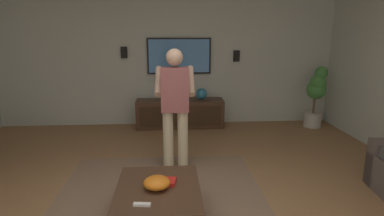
{
  "coord_description": "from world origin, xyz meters",
  "views": [
    {
      "loc": [
        -2.93,
        -0.02,
        1.85
      ],
      "look_at": [
        0.95,
        -0.3,
        0.92
      ],
      "focal_mm": 30.07,
      "sensor_mm": 36.0,
      "label": 1
    }
  ],
  "objects_px": {
    "potted_plant_tall": "(316,94)",
    "vase_round": "(201,94)",
    "media_console": "(180,113)",
    "coffee_table": "(158,198)",
    "wall_speaker_left": "(236,56)",
    "person_standing": "(175,103)",
    "book": "(164,181)",
    "bowl": "(157,183)",
    "tv": "(179,56)",
    "remote_white": "(142,205)",
    "wall_speaker_right": "(124,52)"
  },
  "relations": [
    {
      "from": "book",
      "to": "vase_round",
      "type": "distance_m",
      "value": 3.32
    },
    {
      "from": "potted_plant_tall",
      "to": "vase_round",
      "type": "xyz_separation_m",
      "value": [
        0.26,
        2.2,
        -0.02
      ]
    },
    {
      "from": "book",
      "to": "media_console",
      "type": "bearing_deg",
      "value": 95.13
    },
    {
      "from": "coffee_table",
      "to": "bowl",
      "type": "xyz_separation_m",
      "value": [
        -0.01,
        0.01,
        0.16
      ]
    },
    {
      "from": "remote_white",
      "to": "vase_round",
      "type": "xyz_separation_m",
      "value": [
        3.65,
        -0.88,
        0.25
      ]
    },
    {
      "from": "media_console",
      "to": "wall_speaker_left",
      "type": "xyz_separation_m",
      "value": [
        0.25,
        -1.15,
        1.1
      ]
    },
    {
      "from": "tv",
      "to": "wall_speaker_left",
      "type": "relative_size",
      "value": 5.67
    },
    {
      "from": "bowl",
      "to": "remote_white",
      "type": "distance_m",
      "value": 0.33
    },
    {
      "from": "bowl",
      "to": "wall_speaker_right",
      "type": "height_order",
      "value": "wall_speaker_right"
    },
    {
      "from": "bowl",
      "to": "vase_round",
      "type": "distance_m",
      "value": 3.43
    },
    {
      "from": "person_standing",
      "to": "wall_speaker_right",
      "type": "height_order",
      "value": "person_standing"
    },
    {
      "from": "book",
      "to": "vase_round",
      "type": "height_order",
      "value": "vase_round"
    },
    {
      "from": "tv",
      "to": "wall_speaker_left",
      "type": "distance_m",
      "value": 1.15
    },
    {
      "from": "media_console",
      "to": "bowl",
      "type": "distance_m",
      "value": 3.35
    },
    {
      "from": "book",
      "to": "vase_round",
      "type": "bearing_deg",
      "value": 87.85
    },
    {
      "from": "tv",
      "to": "bowl",
      "type": "relative_size",
      "value": 4.92
    },
    {
      "from": "wall_speaker_left",
      "to": "vase_round",
      "type": "bearing_deg",
      "value": 108.77
    },
    {
      "from": "potted_plant_tall",
      "to": "book",
      "type": "distance_m",
      "value": 4.15
    },
    {
      "from": "media_console",
      "to": "remote_white",
      "type": "bearing_deg",
      "value": -7.11
    },
    {
      "from": "coffee_table",
      "to": "bowl",
      "type": "relative_size",
      "value": 3.94
    },
    {
      "from": "person_standing",
      "to": "vase_round",
      "type": "distance_m",
      "value": 2.08
    },
    {
      "from": "person_standing",
      "to": "wall_speaker_right",
      "type": "bearing_deg",
      "value": 23.89
    },
    {
      "from": "coffee_table",
      "to": "book",
      "type": "bearing_deg",
      "value": -33.94
    },
    {
      "from": "media_console",
      "to": "tv",
      "type": "bearing_deg",
      "value": 180.0
    },
    {
      "from": "tv",
      "to": "potted_plant_tall",
      "type": "relative_size",
      "value": 1.03
    },
    {
      "from": "coffee_table",
      "to": "person_standing",
      "type": "distance_m",
      "value": 1.5
    },
    {
      "from": "vase_round",
      "to": "wall_speaker_left",
      "type": "xyz_separation_m",
      "value": [
        0.25,
        -0.73,
        0.71
      ]
    },
    {
      "from": "book",
      "to": "bowl",
      "type": "bearing_deg",
      "value": -114.91
    },
    {
      "from": "vase_round",
      "to": "wall_speaker_right",
      "type": "bearing_deg",
      "value": 80.61
    },
    {
      "from": "potted_plant_tall",
      "to": "vase_round",
      "type": "bearing_deg",
      "value": 83.19
    },
    {
      "from": "tv",
      "to": "vase_round",
      "type": "xyz_separation_m",
      "value": [
        -0.23,
        -0.42,
        -0.72
      ]
    },
    {
      "from": "person_standing",
      "to": "wall_speaker_left",
      "type": "bearing_deg",
      "value": -28.77
    },
    {
      "from": "media_console",
      "to": "potted_plant_tall",
      "type": "height_order",
      "value": "potted_plant_tall"
    },
    {
      "from": "person_standing",
      "to": "potted_plant_tall",
      "type": "height_order",
      "value": "person_standing"
    },
    {
      "from": "coffee_table",
      "to": "vase_round",
      "type": "height_order",
      "value": "vase_round"
    },
    {
      "from": "bowl",
      "to": "book",
      "type": "distance_m",
      "value": 0.13
    },
    {
      "from": "book",
      "to": "vase_round",
      "type": "relative_size",
      "value": 1.0
    },
    {
      "from": "media_console",
      "to": "wall_speaker_right",
      "type": "height_order",
      "value": "wall_speaker_right"
    },
    {
      "from": "potted_plant_tall",
      "to": "wall_speaker_left",
      "type": "xyz_separation_m",
      "value": [
        0.51,
        1.47,
        0.69
      ]
    },
    {
      "from": "bowl",
      "to": "wall_speaker_right",
      "type": "xyz_separation_m",
      "value": [
        3.58,
        0.73,
        1.0
      ]
    },
    {
      "from": "potted_plant_tall",
      "to": "wall_speaker_left",
      "type": "distance_m",
      "value": 1.7
    },
    {
      "from": "person_standing",
      "to": "wall_speaker_right",
      "type": "xyz_separation_m",
      "value": [
        2.23,
        0.94,
        0.52
      ]
    },
    {
      "from": "tv",
      "to": "person_standing",
      "type": "distance_m",
      "value": 2.26
    },
    {
      "from": "coffee_table",
      "to": "vase_round",
      "type": "relative_size",
      "value": 4.55
    },
    {
      "from": "coffee_table",
      "to": "wall_speaker_right",
      "type": "xyz_separation_m",
      "value": [
        3.57,
        0.74,
        1.16
      ]
    },
    {
      "from": "media_console",
      "to": "wall_speaker_left",
      "type": "distance_m",
      "value": 1.61
    },
    {
      "from": "coffee_table",
      "to": "wall_speaker_right",
      "type": "relative_size",
      "value": 4.55
    },
    {
      "from": "potted_plant_tall",
      "to": "remote_white",
      "type": "xyz_separation_m",
      "value": [
        -3.38,
        3.07,
        -0.27
      ]
    },
    {
      "from": "person_standing",
      "to": "book",
      "type": "distance_m",
      "value": 1.36
    },
    {
      "from": "media_console",
      "to": "wall_speaker_right",
      "type": "xyz_separation_m",
      "value": [
        0.25,
        1.07,
        1.18
      ]
    }
  ]
}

